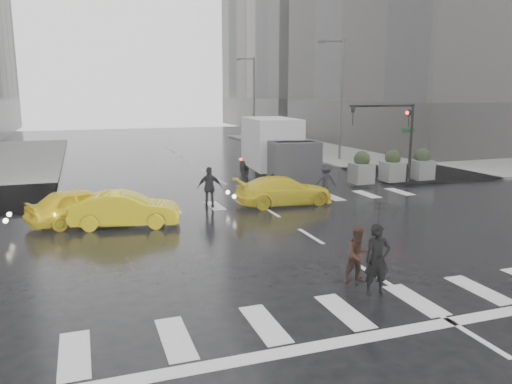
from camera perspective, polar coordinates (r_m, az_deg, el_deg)
name	(u,v)px	position (r m, az deg, el deg)	size (l,w,h in m)	color
ground	(311,236)	(18.16, 6.28, -5.05)	(120.00, 120.00, 0.00)	black
sidewalk_ne	(435,156)	(43.14, 19.80, 3.90)	(35.00, 35.00, 0.15)	slate
building_ne_far	(327,19)	(81.28, 8.07, 19.02)	(26.05, 26.05, 36.00)	gray
road_markings	(311,236)	(18.15, 6.28, -5.03)	(18.00, 48.00, 0.01)	silver
traffic_signal_pole	(397,127)	(29.00, 15.77, 7.14)	(4.45, 0.42, 4.50)	black
street_lamp_near	(340,95)	(38.42, 9.56, 10.88)	(2.15, 0.22, 9.00)	#59595B
street_lamp_far	(253,95)	(56.78, -0.37, 11.08)	(2.15, 0.22, 9.00)	#59595B
planter_west	(362,168)	(28.30, 11.98, 2.67)	(1.10, 1.10, 1.80)	slate
planter_mid	(392,167)	(29.38, 15.32, 2.82)	(1.10, 1.10, 1.80)	slate
planter_east	(422,165)	(30.55, 18.41, 2.96)	(1.10, 1.10, 1.80)	slate
pedestrian_black	(378,235)	(12.92, 13.81, -4.82)	(1.12, 1.14, 2.43)	black
pedestrian_brown	(358,255)	(13.82, 11.63, -7.04)	(0.76, 0.59, 1.57)	#432618
pedestrian_far_a	(210,188)	(22.36, -5.30, 0.51)	(1.09, 0.66, 1.86)	black
pedestrian_far_b	(326,181)	(24.65, 7.96, 1.22)	(1.08, 0.59, 1.66)	black
taxi_front	(82,205)	(20.89, -19.27, -1.45)	(1.68, 4.18, 1.42)	yellow
taxi_mid	(125,209)	(19.84, -14.71, -1.93)	(1.43, 4.11, 1.35)	yellow
taxi_rear	(284,191)	(22.99, 3.20, 0.15)	(1.85, 4.01, 1.32)	yellow
box_truck	(277,149)	(28.79, 2.40, 4.97)	(2.57, 6.85, 3.64)	white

